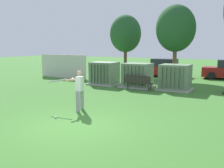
% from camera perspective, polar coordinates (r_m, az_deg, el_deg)
% --- Properties ---
extents(ground_plane, '(96.00, 96.00, 0.00)m').
position_cam_1_polar(ground_plane, '(9.07, -8.23, -9.40)').
color(ground_plane, '#3D752D').
extents(fence_panel, '(4.80, 0.12, 2.00)m').
position_cam_1_polar(fence_panel, '(22.63, -10.91, 3.91)').
color(fence_panel, beige).
rests_on(fence_panel, ground).
extents(transformer_west, '(2.10, 1.70, 1.62)m').
position_cam_1_polar(transformer_west, '(18.28, -1.74, 2.32)').
color(transformer_west, '#9E9B93').
rests_on(transformer_west, ground).
extents(transformer_mid_west, '(2.10, 1.70, 1.62)m').
position_cam_1_polar(transformer_mid_west, '(17.17, 5.69, 1.87)').
color(transformer_mid_west, '#9E9B93').
rests_on(transformer_mid_west, ground).
extents(transformer_mid_east, '(2.10, 1.70, 1.62)m').
position_cam_1_polar(transformer_mid_east, '(16.48, 13.94, 1.38)').
color(transformer_mid_east, '#9E9B93').
rests_on(transformer_mid_east, ground).
extents(park_bench, '(1.84, 0.62, 0.92)m').
position_cam_1_polar(park_bench, '(16.19, 5.95, 0.56)').
color(park_bench, '#2D2823').
rests_on(park_bench, ground).
extents(batter, '(1.61, 0.76, 1.74)m').
position_cam_1_polar(batter, '(10.99, -7.51, -0.96)').
color(batter, gray).
rests_on(batter, ground).
extents(sports_ball, '(0.09, 0.09, 0.09)m').
position_cam_1_polar(sports_ball, '(10.18, -12.48, -7.23)').
color(sports_ball, white).
rests_on(sports_ball, ground).
extents(tree_left, '(2.97, 2.97, 5.67)m').
position_cam_1_polar(tree_left, '(24.77, 3.04, 11.15)').
color(tree_left, '#4C3828').
rests_on(tree_left, ground).
extents(tree_center_left, '(3.15, 3.15, 6.02)m').
position_cam_1_polar(tree_center_left, '(21.51, 14.05, 11.92)').
color(tree_center_left, brown).
rests_on(tree_center_left, ground).
extents(parked_car_leftmost, '(4.24, 2.00, 1.62)m').
position_cam_1_polar(parked_car_leftmost, '(23.54, 11.37, 3.47)').
color(parked_car_leftmost, maroon).
rests_on(parked_car_leftmost, ground).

